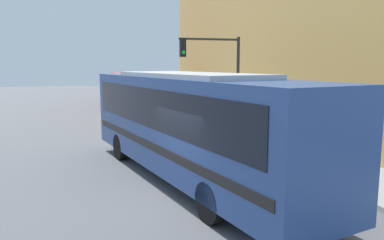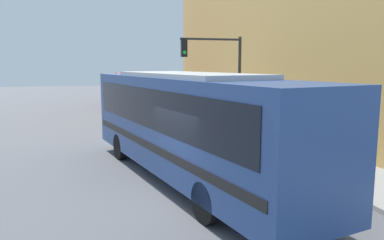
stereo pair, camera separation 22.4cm
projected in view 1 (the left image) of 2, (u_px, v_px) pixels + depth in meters
ground_plane at (188, 204)px, 9.95m from camera, size 120.00×120.00×0.00m
sidewalk at (193, 109)px, 30.56m from camera, size 2.76×70.00×0.14m
building_facade at (270, 31)px, 26.49m from camera, size 6.00×28.77×12.03m
city_bus at (188, 119)px, 11.74m from camera, size 4.89×11.83×3.42m
delivery_truck at (127, 88)px, 33.04m from camera, size 2.29×8.27×2.97m
fire_hydrant at (278, 142)px, 15.56m from camera, size 0.21×0.28×0.73m
traffic_light_pole at (217, 67)px, 19.31m from camera, size 3.28×0.35×4.97m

